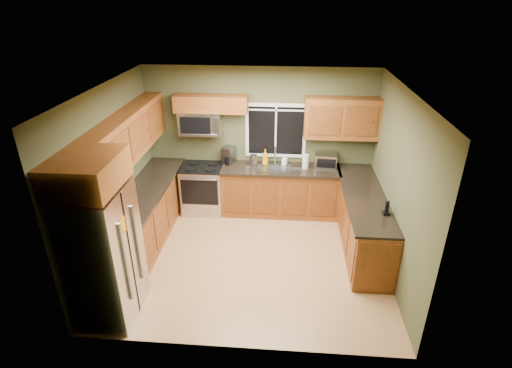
# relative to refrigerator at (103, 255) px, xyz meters

# --- Properties ---
(floor) EXTENTS (4.20, 4.20, 0.00)m
(floor) POSITION_rel_refrigerator_xyz_m (1.74, 1.30, -0.90)
(floor) COLOR #AF7C4C
(floor) RESTS_ON ground
(ceiling) EXTENTS (4.20, 4.20, 0.00)m
(ceiling) POSITION_rel_refrigerator_xyz_m (1.74, 1.30, 1.80)
(ceiling) COLOR white
(ceiling) RESTS_ON back_wall
(back_wall) EXTENTS (4.20, 0.00, 4.20)m
(back_wall) POSITION_rel_refrigerator_xyz_m (1.74, 3.10, 0.45)
(back_wall) COLOR #474B2C
(back_wall) RESTS_ON ground
(front_wall) EXTENTS (4.20, 0.00, 4.20)m
(front_wall) POSITION_rel_refrigerator_xyz_m (1.74, -0.50, 0.45)
(front_wall) COLOR #474B2C
(front_wall) RESTS_ON ground
(left_wall) EXTENTS (0.00, 3.60, 3.60)m
(left_wall) POSITION_rel_refrigerator_xyz_m (-0.36, 1.30, 0.45)
(left_wall) COLOR #474B2C
(left_wall) RESTS_ON ground
(right_wall) EXTENTS (0.00, 3.60, 3.60)m
(right_wall) POSITION_rel_refrigerator_xyz_m (3.84, 1.30, 0.45)
(right_wall) COLOR #474B2C
(right_wall) RESTS_ON ground
(window) EXTENTS (1.12, 0.03, 1.02)m
(window) POSITION_rel_refrigerator_xyz_m (2.04, 3.08, 0.65)
(window) COLOR white
(window) RESTS_ON back_wall
(base_cabinets_left) EXTENTS (0.60, 2.65, 0.90)m
(base_cabinets_left) POSITION_rel_refrigerator_xyz_m (-0.06, 1.78, -0.45)
(base_cabinets_left) COLOR brown
(base_cabinets_left) RESTS_ON ground
(countertop_left) EXTENTS (0.65, 2.65, 0.04)m
(countertop_left) POSITION_rel_refrigerator_xyz_m (-0.04, 1.78, 0.02)
(countertop_left) COLOR black
(countertop_left) RESTS_ON base_cabinets_left
(base_cabinets_back) EXTENTS (2.17, 0.60, 0.90)m
(base_cabinets_back) POSITION_rel_refrigerator_xyz_m (2.15, 2.80, -0.45)
(base_cabinets_back) COLOR brown
(base_cabinets_back) RESTS_ON ground
(countertop_back) EXTENTS (2.17, 0.65, 0.04)m
(countertop_back) POSITION_rel_refrigerator_xyz_m (2.15, 2.78, 0.02)
(countertop_back) COLOR black
(countertop_back) RESTS_ON base_cabinets_back
(base_cabinets_peninsula) EXTENTS (0.60, 2.52, 0.90)m
(base_cabinets_peninsula) POSITION_rel_refrigerator_xyz_m (3.54, 1.84, -0.45)
(base_cabinets_peninsula) COLOR brown
(base_cabinets_peninsula) RESTS_ON ground
(countertop_peninsula) EXTENTS (0.65, 2.50, 0.04)m
(countertop_peninsula) POSITION_rel_refrigerator_xyz_m (3.51, 1.85, 0.02)
(countertop_peninsula) COLOR black
(countertop_peninsula) RESTS_ON base_cabinets_peninsula
(upper_cabinets_left) EXTENTS (0.33, 2.65, 0.72)m
(upper_cabinets_left) POSITION_rel_refrigerator_xyz_m (-0.20, 1.78, 0.96)
(upper_cabinets_left) COLOR brown
(upper_cabinets_left) RESTS_ON left_wall
(upper_cabinets_back_left) EXTENTS (1.30, 0.33, 0.30)m
(upper_cabinets_back_left) POSITION_rel_refrigerator_xyz_m (0.89, 2.94, 1.17)
(upper_cabinets_back_left) COLOR brown
(upper_cabinets_back_left) RESTS_ON back_wall
(upper_cabinets_back_right) EXTENTS (1.30, 0.33, 0.72)m
(upper_cabinets_back_right) POSITION_rel_refrigerator_xyz_m (3.19, 2.94, 0.96)
(upper_cabinets_back_right) COLOR brown
(upper_cabinets_back_right) RESTS_ON back_wall
(upper_cabinet_over_fridge) EXTENTS (0.72, 0.90, 0.38)m
(upper_cabinet_over_fridge) POSITION_rel_refrigerator_xyz_m (-0.00, 0.00, 1.13)
(upper_cabinet_over_fridge) COLOR brown
(upper_cabinet_over_fridge) RESTS_ON left_wall
(refrigerator) EXTENTS (0.74, 0.90, 1.80)m
(refrigerator) POSITION_rel_refrigerator_xyz_m (0.00, 0.00, 0.00)
(refrigerator) COLOR #B7B7BC
(refrigerator) RESTS_ON ground
(range) EXTENTS (0.76, 0.69, 0.94)m
(range) POSITION_rel_refrigerator_xyz_m (0.69, 2.77, -0.43)
(range) COLOR #B7B7BC
(range) RESTS_ON ground
(microwave) EXTENTS (0.76, 0.41, 0.42)m
(microwave) POSITION_rel_refrigerator_xyz_m (0.69, 2.91, 0.83)
(microwave) COLOR #B7B7BC
(microwave) RESTS_ON back_wall
(sink) EXTENTS (0.60, 0.42, 0.36)m
(sink) POSITION_rel_refrigerator_xyz_m (2.04, 2.79, 0.05)
(sink) COLOR slate
(sink) RESTS_ON countertop_back
(toaster_oven) EXTENTS (0.42, 0.34, 0.25)m
(toaster_oven) POSITION_rel_refrigerator_xyz_m (2.97, 2.92, 0.16)
(toaster_oven) COLOR #B7B7BC
(toaster_oven) RESTS_ON countertop_back
(coffee_maker) EXTENTS (0.26, 0.30, 0.32)m
(coffee_maker) POSITION_rel_refrigerator_xyz_m (1.17, 2.94, 0.19)
(coffee_maker) COLOR slate
(coffee_maker) RESTS_ON countertop_back
(kettle) EXTENTS (0.18, 0.18, 0.25)m
(kettle) POSITION_rel_refrigerator_xyz_m (1.65, 2.86, 0.15)
(kettle) COLOR #B7B7BC
(kettle) RESTS_ON countertop_back
(paper_towel_roll) EXTENTS (0.14, 0.14, 0.30)m
(paper_towel_roll) POSITION_rel_refrigerator_xyz_m (2.60, 2.80, 0.17)
(paper_towel_roll) COLOR white
(paper_towel_roll) RESTS_ON countertop_back
(soap_bottle_a) EXTENTS (0.12, 0.12, 0.30)m
(soap_bottle_a) POSITION_rel_refrigerator_xyz_m (1.86, 2.92, 0.19)
(soap_bottle_a) COLOR orange
(soap_bottle_a) RESTS_ON countertop_back
(soap_bottle_b) EXTENTS (0.11, 0.11, 0.18)m
(soap_bottle_b) POSITION_rel_refrigerator_xyz_m (2.22, 2.96, 0.13)
(soap_bottle_b) COLOR white
(soap_bottle_b) RESTS_ON countertop_back
(cordless_phone) EXTENTS (0.11, 0.11, 0.22)m
(cordless_phone) POSITION_rel_refrigerator_xyz_m (3.72, 1.22, 0.10)
(cordless_phone) COLOR black
(cordless_phone) RESTS_ON countertop_peninsula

